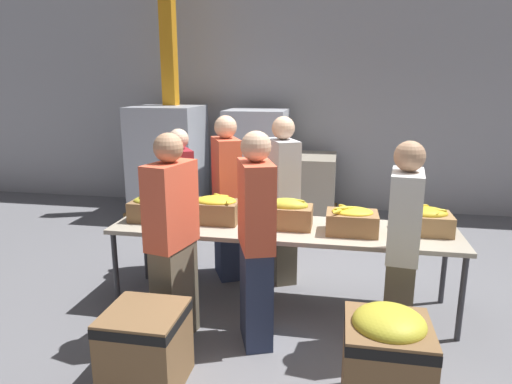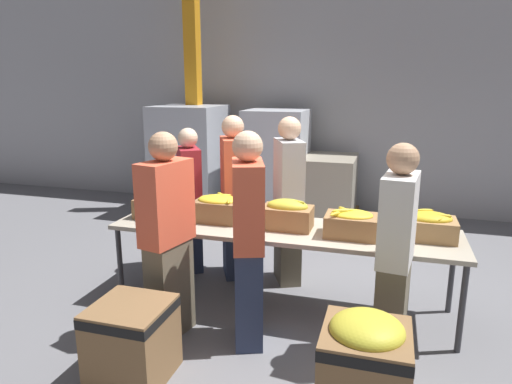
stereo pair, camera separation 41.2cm
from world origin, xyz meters
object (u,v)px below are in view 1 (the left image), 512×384
object	(u,v)px
sorting_table	(283,232)
banana_box_0	(154,208)
banana_box_3	(352,220)
volunteer_2	(181,203)
pallet_stack_2	(257,165)
volunteer_3	(256,242)
volunteer_0	(282,201)
donation_bin_0	(145,345)
banana_box_1	(216,209)
volunteer_4	(227,199)
support_pillar	(170,88)
banana_box_2	(287,213)
volunteer_5	(173,241)
pallet_stack_1	(169,162)
volunteer_1	(402,252)
donation_bin_1	(386,360)
pallet_stack_0	(301,188)
banana_box_4	(425,220)

from	to	relation	value
sorting_table	banana_box_0	distance (m)	1.26
banana_box_3	volunteer_2	world-z (taller)	volunteer_2
pallet_stack_2	volunteer_3	bearing A→B (deg)	-79.64
volunteer_0	donation_bin_0	bearing A→B (deg)	-44.76
banana_box_0	banana_box_1	world-z (taller)	same
volunteer_2	volunteer_4	bearing A→B (deg)	55.96
sorting_table	volunteer_2	world-z (taller)	volunteer_2
banana_box_3	support_pillar	world-z (taller)	support_pillar
banana_box_2	volunteer_5	bearing A→B (deg)	-139.38
volunteer_0	volunteer_2	world-z (taller)	volunteer_0
pallet_stack_1	pallet_stack_2	xyz separation A→B (m)	(1.40, 0.13, -0.02)
banana_box_1	volunteer_1	size ratio (longest dim) A/B	0.26
volunteer_0	volunteer_1	size ratio (longest dim) A/B	1.04
banana_box_3	volunteer_0	world-z (taller)	volunteer_0
volunteer_2	banana_box_2	bearing A→B (deg)	31.61
banana_box_1	volunteer_2	bearing A→B (deg)	134.24
sorting_table	banana_box_2	size ratio (longest dim) A/B	7.01
donation_bin_1	pallet_stack_0	world-z (taller)	pallet_stack_0
banana_box_4	volunteer_1	bearing A→B (deg)	-112.42
banana_box_2	banana_box_0	bearing A→B (deg)	-178.44
volunteer_2	volunteer_4	xyz separation A→B (m)	(0.52, -0.01, 0.07)
banana_box_0	pallet_stack_2	size ratio (longest dim) A/B	0.26
pallet_stack_0	donation_bin_0	bearing A→B (deg)	-99.53
volunteer_3	support_pillar	world-z (taller)	support_pillar
banana_box_2	sorting_table	bearing A→B (deg)	-178.62
donation_bin_1	volunteer_0	bearing A→B (deg)	115.26
volunteer_3	banana_box_2	bearing A→B (deg)	-34.03
donation_bin_0	volunteer_1	bearing A→B (deg)	23.19
banana_box_1	pallet_stack_2	distance (m)	2.86
sorting_table	donation_bin_1	xyz separation A→B (m)	(0.84, -1.35, -0.35)
volunteer_5	donation_bin_1	world-z (taller)	volunteer_5
volunteer_1	pallet_stack_0	xyz separation A→B (m)	(-1.07, 3.48, -0.35)
banana_box_2	volunteer_1	bearing A→B (deg)	-31.65
banana_box_4	volunteer_2	world-z (taller)	volunteer_2
banana_box_3	donation_bin_0	distance (m)	2.00
banana_box_2	volunteer_0	distance (m)	0.62
banana_box_0	pallet_stack_2	bearing A→B (deg)	80.85
banana_box_0	volunteer_3	size ratio (longest dim) A/B	0.25
sorting_table	banana_box_2	distance (m)	0.19
volunteer_3	pallet_stack_1	distance (m)	3.99
banana_box_3	support_pillar	bearing A→B (deg)	132.47
volunteer_3	volunteer_2	bearing A→B (deg)	20.98
banana_box_2	banana_box_4	xyz separation A→B (m)	(1.22, 0.07, -0.02)
volunteer_1	volunteer_5	size ratio (longest dim) A/B	0.98
banana_box_3	volunteer_4	distance (m)	1.46
banana_box_3	banana_box_4	bearing A→B (deg)	11.29
volunteer_3	pallet_stack_2	world-z (taller)	volunteer_3
banana_box_0	volunteer_2	xyz separation A→B (m)	(0.04, 0.64, -0.11)
pallet_stack_1	banana_box_4	bearing A→B (deg)	-38.05
banana_box_1	pallet_stack_2	world-z (taller)	pallet_stack_2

